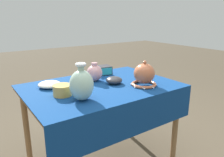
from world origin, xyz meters
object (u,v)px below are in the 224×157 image
Objects in this scene: vase_dome_bell at (144,75)px; pot_squat_ochre at (62,90)px; bowl_shallow_ivory at (49,84)px; jar_round_rose at (95,73)px; mosaic_tile_box at (102,70)px; bowl_shallow_charcoal at (114,80)px; vase_tall_bulbous at (82,85)px.

pot_squat_ochre is (-0.58, 0.15, -0.04)m from vase_dome_bell.
vase_dome_bell is at bearing -31.46° from bowl_shallow_ivory.
jar_round_rose reaches higher than pot_squat_ochre.
bowl_shallow_charcoal is (-0.08, -0.29, -0.01)m from mosaic_tile_box.
vase_dome_bell is 0.61m from pot_squat_ochre.
pot_squat_ochre is at bearing -177.45° from bowl_shallow_charcoal.
vase_tall_bulbous reaches higher than vase_dome_bell.
jar_round_rose is (-0.24, 0.32, -0.01)m from vase_dome_bell.
pot_squat_ochre is at bearing -153.67° from jar_round_rose.
mosaic_tile_box is (-0.08, 0.46, -0.04)m from vase_dome_bell.
mosaic_tile_box reaches higher than bowl_shallow_charcoal.
pot_squat_ochre is (-0.51, -0.31, -0.00)m from mosaic_tile_box.
vase_dome_bell reaches higher than pot_squat_ochre.
jar_round_rose is 0.36m from bowl_shallow_ivory.
pot_squat_ochre is at bearing 165.74° from vase_dome_bell.
pot_squat_ochre is 0.38m from jar_round_rose.
bowl_shallow_ivory is (-0.52, -0.09, -0.01)m from mosaic_tile_box.
bowl_shallow_charcoal reaches higher than bowl_shallow_ivory.
vase_dome_bell is 0.23m from bowl_shallow_charcoal.
bowl_shallow_charcoal is at bearing 24.43° from vase_tall_bulbous.
bowl_shallow_ivory is at bearing 148.54° from vase_dome_bell.
jar_round_rose is at bearing 48.92° from vase_tall_bulbous.
bowl_shallow_ivory is at bearing 102.80° from vase_tall_bulbous.
pot_squat_ochre is 0.97× the size of bowl_shallow_charcoal.
jar_round_rose is at bearing 119.40° from bowl_shallow_charcoal.
pot_squat_ochre reaches higher than bowl_shallow_charcoal.
vase_tall_bulbous reaches higher than mosaic_tile_box.
vase_tall_bulbous is 1.86× the size of bowl_shallow_charcoal.
vase_dome_bell is 0.40m from jar_round_rose.
vase_dome_bell is 0.47m from mosaic_tile_box.
vase_dome_bell is 1.34× the size of jar_round_rose.
vase_dome_bell reaches higher than jar_round_rose.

